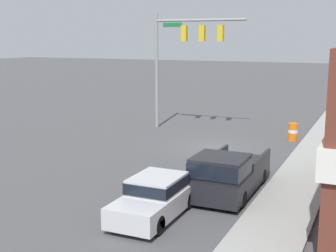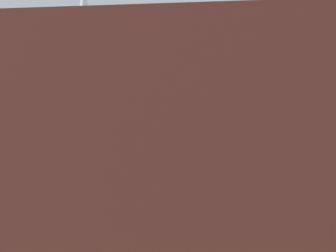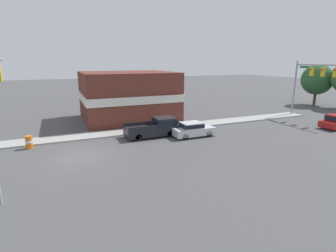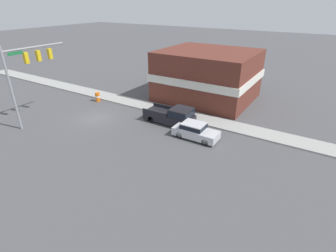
% 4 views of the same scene
% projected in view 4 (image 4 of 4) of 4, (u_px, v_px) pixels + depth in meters
% --- Properties ---
extents(ground_plane, '(200.00, 200.00, 0.00)m').
position_uv_depth(ground_plane, '(96.00, 118.00, 28.49)').
color(ground_plane, '#4C4C4F').
extents(sidewalk_curb, '(2.40, 60.00, 0.14)m').
position_uv_depth(sidewalk_curb, '(130.00, 102.00, 32.81)').
color(sidewalk_curb, '#9E9E99').
rests_on(sidewalk_curb, ground).
extents(near_signal_assembly, '(6.47, 0.49, 7.99)m').
position_uv_depth(near_signal_assembly, '(28.00, 66.00, 25.16)').
color(near_signal_assembly, gray).
rests_on(near_signal_assembly, ground).
extents(car_lead, '(1.77, 4.21, 1.47)m').
position_uv_depth(car_lead, '(195.00, 131.00, 24.06)').
color(car_lead, black).
rests_on(car_lead, ground).
extents(pickup_truck_parked, '(2.11, 5.27, 1.85)m').
position_uv_depth(pickup_truck_parked, '(173.00, 115.00, 26.82)').
color(pickup_truck_parked, black).
rests_on(pickup_truck_parked, ground).
extents(construction_barrel, '(0.59, 0.59, 1.13)m').
position_uv_depth(construction_barrel, '(98.00, 97.00, 32.96)').
color(construction_barrel, orange).
rests_on(construction_barrel, ground).
extents(corner_brick_building, '(10.21, 11.54, 6.05)m').
position_uv_depth(corner_brick_building, '(208.00, 75.00, 33.06)').
color(corner_brick_building, brown).
rests_on(corner_brick_building, ground).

